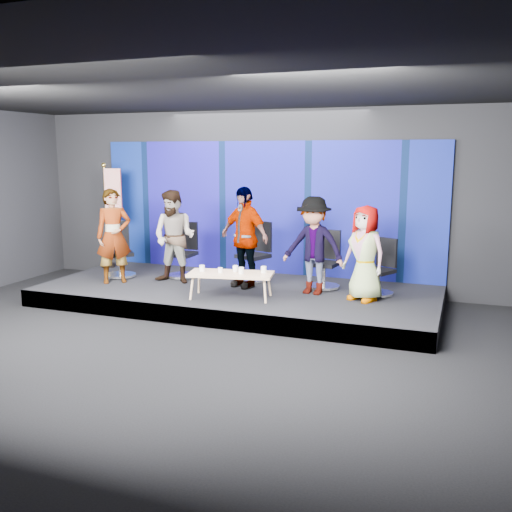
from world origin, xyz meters
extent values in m
plane|color=black|center=(0.00, 0.00, 0.00)|extent=(10.00, 10.00, 0.00)
cube|color=black|center=(0.00, 4.00, 1.75)|extent=(10.00, 0.02, 3.50)
cube|color=black|center=(0.00, 0.00, 3.50)|extent=(10.00, 8.00, 0.02)
cube|color=black|center=(0.00, 2.50, 0.15)|extent=(7.00, 3.00, 0.30)
cube|color=navy|center=(0.00, 3.95, 1.60)|extent=(7.00, 0.08, 2.60)
cylinder|color=silver|center=(-2.45, 2.51, 0.33)|extent=(0.85, 0.85, 0.06)
cylinder|color=silver|center=(-2.45, 2.51, 0.56)|extent=(0.07, 0.07, 0.40)
cube|color=black|center=(-2.45, 2.51, 0.76)|extent=(0.68, 0.68, 0.07)
cube|color=black|center=(-2.60, 2.70, 1.09)|extent=(0.37, 0.33, 0.55)
imported|color=black|center=(-2.28, 2.10, 1.17)|extent=(0.75, 0.73, 1.73)
cylinder|color=silver|center=(-1.31, 2.91, 0.33)|extent=(0.60, 0.60, 0.06)
cylinder|color=silver|center=(-1.31, 2.91, 0.56)|extent=(0.07, 0.07, 0.40)
cube|color=black|center=(-1.31, 2.91, 0.76)|extent=(0.48, 0.48, 0.07)
cube|color=black|center=(-1.31, 3.15, 1.08)|extent=(0.44, 0.05, 0.55)
imported|color=black|center=(-1.23, 2.47, 1.16)|extent=(0.83, 0.65, 1.71)
cylinder|color=silver|center=(0.08, 3.08, 0.33)|extent=(0.81, 0.81, 0.06)
cylinder|color=silver|center=(0.08, 3.08, 0.57)|extent=(0.07, 0.07, 0.42)
cube|color=black|center=(0.08, 3.08, 0.78)|extent=(0.65, 0.65, 0.07)
cube|color=black|center=(0.17, 3.31, 1.12)|extent=(0.45, 0.21, 0.57)
imported|color=black|center=(0.08, 2.63, 1.20)|extent=(1.14, 0.79, 1.79)
cylinder|color=silver|center=(1.46, 2.98, 0.33)|extent=(0.65, 0.65, 0.06)
cylinder|color=silver|center=(1.46, 2.98, 0.55)|extent=(0.07, 0.07, 0.38)
cube|color=black|center=(1.46, 2.98, 0.74)|extent=(0.52, 0.52, 0.07)
cube|color=black|center=(1.49, 3.21, 1.06)|extent=(0.43, 0.10, 0.53)
imported|color=black|center=(1.38, 2.53, 1.13)|extent=(1.14, 0.75, 1.66)
cylinder|color=silver|center=(2.44, 2.82, 0.33)|extent=(0.73, 0.73, 0.05)
cylinder|color=silver|center=(2.44, 2.82, 0.53)|extent=(0.06, 0.06, 0.36)
cube|color=black|center=(2.44, 2.82, 0.71)|extent=(0.58, 0.58, 0.06)
cube|color=black|center=(2.54, 3.01, 1.01)|extent=(0.37, 0.22, 0.49)
imported|color=black|center=(2.27, 2.40, 1.08)|extent=(0.90, 0.79, 1.55)
cube|color=tan|center=(0.18, 1.77, 0.70)|extent=(1.47, 0.83, 0.04)
cylinder|color=tan|center=(-0.37, 1.43, 0.49)|extent=(0.04, 0.04, 0.38)
cylinder|color=tan|center=(-0.45, 1.88, 0.49)|extent=(0.04, 0.04, 0.38)
cylinder|color=tan|center=(0.82, 1.66, 0.49)|extent=(0.04, 0.04, 0.38)
cylinder|color=tan|center=(0.74, 2.11, 0.49)|extent=(0.04, 0.04, 0.38)
cylinder|color=silver|center=(-0.31, 1.71, 0.78)|extent=(0.09, 0.09, 0.11)
cylinder|color=silver|center=(0.02, 1.71, 0.77)|extent=(0.07, 0.07, 0.09)
cylinder|color=silver|center=(0.22, 1.89, 0.78)|extent=(0.09, 0.09, 0.10)
cylinder|color=silver|center=(0.37, 1.76, 0.78)|extent=(0.09, 0.09, 0.11)
cylinder|color=silver|center=(0.69, 1.96, 0.78)|extent=(0.09, 0.09, 0.11)
cylinder|color=black|center=(-3.25, 3.27, 0.35)|extent=(0.29, 0.29, 0.09)
cylinder|color=gold|center=(-3.25, 3.27, 1.38)|extent=(0.04, 0.04, 1.99)
sphere|color=gold|center=(-3.25, 3.27, 2.42)|extent=(0.10, 0.10, 0.10)
cube|color=#A71313|center=(-3.07, 3.29, 1.88)|extent=(0.35, 0.13, 0.95)
camera|label=1|loc=(3.77, -6.69, 2.67)|focal=40.00mm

